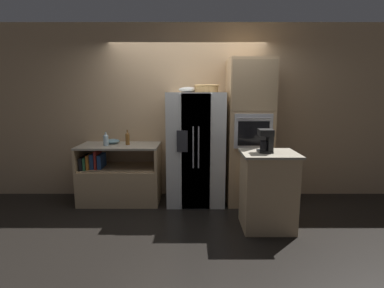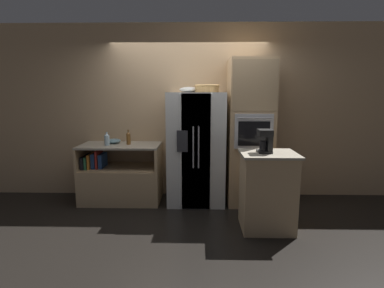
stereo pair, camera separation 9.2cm
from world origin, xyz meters
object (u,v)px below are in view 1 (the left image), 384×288
(refrigerator, at_px, (196,148))
(mixing_bowl, at_px, (113,141))
(coffee_maker, at_px, (267,140))
(bottle_short, at_px, (106,139))
(bottle_tall, at_px, (128,138))
(fruit_bowl, at_px, (189,90))
(wall_oven, at_px, (249,133))
(wicker_basket, at_px, (207,88))

(refrigerator, height_order, mixing_bowl, refrigerator)
(coffee_maker, bearing_deg, mixing_bowl, 154.61)
(refrigerator, height_order, bottle_short, refrigerator)
(refrigerator, bearing_deg, bottle_tall, 178.60)
(fruit_bowl, xyz_separation_m, coffee_maker, (0.98, -1.00, -0.62))
(wall_oven, relative_size, coffee_maker, 7.73)
(wall_oven, xyz_separation_m, bottle_short, (-2.19, -0.07, -0.10))
(bottle_tall, bearing_deg, mixing_bowl, 159.83)
(fruit_bowl, distance_m, mixing_bowl, 1.46)
(fruit_bowl, height_order, mixing_bowl, fruit_bowl)
(refrigerator, xyz_separation_m, mixing_bowl, (-1.32, 0.12, 0.09))
(fruit_bowl, bearing_deg, bottle_tall, -176.20)
(bottle_tall, xyz_separation_m, mixing_bowl, (-0.27, 0.10, -0.07))
(fruit_bowl, distance_m, coffee_maker, 1.53)
(wicker_basket, distance_m, mixing_bowl, 1.71)
(wicker_basket, xyz_separation_m, mixing_bowl, (-1.48, 0.16, -0.83))
(fruit_bowl, relative_size, coffee_maker, 1.02)
(refrigerator, distance_m, bottle_short, 1.38)
(mixing_bowl, bearing_deg, bottle_tall, -20.17)
(wall_oven, distance_m, mixing_bowl, 2.15)
(refrigerator, bearing_deg, fruit_bowl, 141.79)
(refrigerator, relative_size, bottle_tall, 7.43)
(refrigerator, distance_m, wicker_basket, 0.93)
(bottle_tall, bearing_deg, wall_oven, -0.25)
(wall_oven, height_order, wicker_basket, wall_oven)
(refrigerator, height_order, bottle_tall, refrigerator)
(wall_oven, height_order, bottle_tall, wall_oven)
(bottle_tall, bearing_deg, refrigerator, -1.40)
(fruit_bowl, height_order, bottle_short, fruit_bowl)
(coffee_maker, bearing_deg, refrigerator, 133.45)
(refrigerator, bearing_deg, wall_oven, 1.24)
(mixing_bowl, bearing_deg, refrigerator, -5.34)
(refrigerator, bearing_deg, coffee_maker, -46.55)
(mixing_bowl, bearing_deg, fruit_bowl, -1.66)
(fruit_bowl, xyz_separation_m, bottle_tall, (-0.94, -0.06, -0.74))
(bottle_tall, relative_size, coffee_maker, 0.81)
(refrigerator, height_order, fruit_bowl, fruit_bowl)
(refrigerator, distance_m, coffee_maker, 1.29)
(wall_oven, relative_size, bottle_short, 10.87)
(fruit_bowl, distance_m, bottle_tall, 1.20)
(wall_oven, height_order, mixing_bowl, wall_oven)
(refrigerator, bearing_deg, bottle_short, -177.77)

